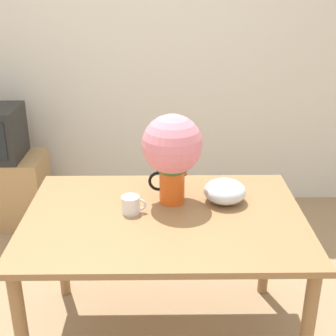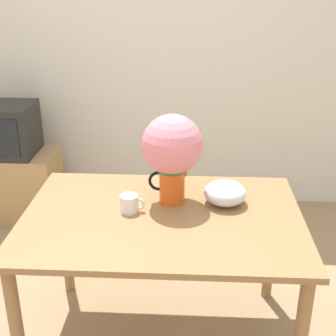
# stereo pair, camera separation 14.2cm
# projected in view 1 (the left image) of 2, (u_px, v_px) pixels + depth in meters

# --- Properties ---
(wall_back) EXTENTS (8.00, 0.05, 2.60)m
(wall_back) POSITION_uv_depth(u_px,v_px,m) (134.00, 47.00, 3.63)
(wall_back) COLOR silver
(wall_back) RESTS_ON ground_plane
(table) EXTENTS (1.34, 0.94, 0.77)m
(table) POSITION_uv_depth(u_px,v_px,m) (164.00, 233.00, 2.28)
(table) COLOR olive
(table) RESTS_ON ground_plane
(flower_vase) EXTENTS (0.30, 0.30, 0.46)m
(flower_vase) POSITION_uv_depth(u_px,v_px,m) (172.00, 151.00, 2.27)
(flower_vase) COLOR #E05619
(flower_vase) RESTS_ON table
(coffee_mug) EXTENTS (0.12, 0.09, 0.09)m
(coffee_mug) POSITION_uv_depth(u_px,v_px,m) (131.00, 205.00, 2.25)
(coffee_mug) COLOR white
(coffee_mug) RESTS_ON table
(white_bowl) EXTENTS (0.21, 0.21, 0.12)m
(white_bowl) POSITION_uv_depth(u_px,v_px,m) (225.00, 191.00, 2.35)
(white_bowl) COLOR silver
(white_bowl) RESTS_ON table
(tv_stand) EXTENTS (0.71, 0.41, 0.55)m
(tv_stand) POSITION_uv_depth(u_px,v_px,m) (0.00, 190.00, 3.63)
(tv_stand) COLOR tan
(tv_stand) RESTS_ON ground_plane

